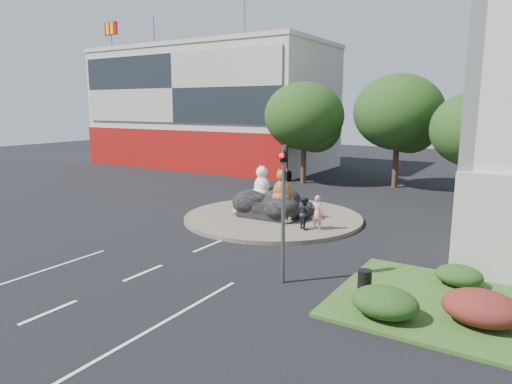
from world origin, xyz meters
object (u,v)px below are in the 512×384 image
at_px(cat_tabby, 283,186).
at_px(kitten_white, 287,215).
at_px(kitten_calico, 238,206).
at_px(pedestrian_dark, 305,213).
at_px(parked_car, 208,165).
at_px(cat_white, 262,181).
at_px(litter_bin, 365,281).
at_px(pedestrian_pink, 317,212).

height_order(cat_tabby, kitten_white, cat_tabby).
bearing_deg(kitten_calico, pedestrian_dark, 14.09).
height_order(cat_tabby, parked_car, cat_tabby).
bearing_deg(parked_car, kitten_calico, -139.05).
distance_m(cat_white, kitten_white, 2.98).
bearing_deg(litter_bin, parked_car, 137.77).
bearing_deg(kitten_calico, litter_bin, -10.76).
distance_m(cat_tabby, pedestrian_pink, 2.85).
xyz_separation_m(kitten_white, pedestrian_dark, (1.28, -0.52, 0.36)).
distance_m(kitten_white, pedestrian_pink, 1.95).
bearing_deg(cat_tabby, cat_white, 137.62).
relative_size(cat_tabby, parked_car, 0.46).
xyz_separation_m(cat_white, kitten_white, (2.32, -1.25, -1.41)).
height_order(kitten_white, parked_car, parked_car).
xyz_separation_m(cat_white, pedestrian_pink, (4.20, -1.55, -0.99)).
xyz_separation_m(cat_tabby, kitten_white, (0.62, -0.61, -1.42)).
xyz_separation_m(parked_car, litter_bin, (22.44, -20.37, -0.19)).
relative_size(kitten_white, pedestrian_pink, 0.52).
relative_size(pedestrian_pink, pedestrian_dark, 1.07).
height_order(kitten_calico, parked_car, parked_car).
bearing_deg(cat_white, kitten_calico, -108.97).
xyz_separation_m(kitten_calico, kitten_white, (3.36, -0.31, -0.04)).
xyz_separation_m(kitten_white, pedestrian_pink, (1.88, -0.31, 0.42)).
bearing_deg(pedestrian_dark, kitten_calico, 25.63).
bearing_deg(pedestrian_pink, kitten_white, -4.55).
xyz_separation_m(cat_tabby, kitten_calico, (-2.74, -0.30, -1.38)).
xyz_separation_m(kitten_calico, litter_bin, (9.82, -6.86, -0.18)).
distance_m(kitten_calico, litter_bin, 11.98).
distance_m(kitten_calico, pedestrian_dark, 4.72).
relative_size(kitten_white, parked_car, 0.21).
relative_size(parked_car, litter_bin, 5.40).
bearing_deg(kitten_calico, cat_tabby, 30.50).
relative_size(cat_white, kitten_white, 2.11).
bearing_deg(pedestrian_pink, litter_bin, 130.96).
distance_m(cat_white, cat_tabby, 1.81).
xyz_separation_m(kitten_white, litter_bin, (6.46, -6.55, -0.14)).
distance_m(pedestrian_pink, litter_bin, 7.76).
relative_size(kitten_calico, kitten_white, 1.10).
distance_m(kitten_calico, pedestrian_pink, 5.29).
distance_m(kitten_calico, parked_car, 18.49).
relative_size(pedestrian_pink, parked_car, 0.41).
bearing_deg(kitten_white, pedestrian_pink, -20.59).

